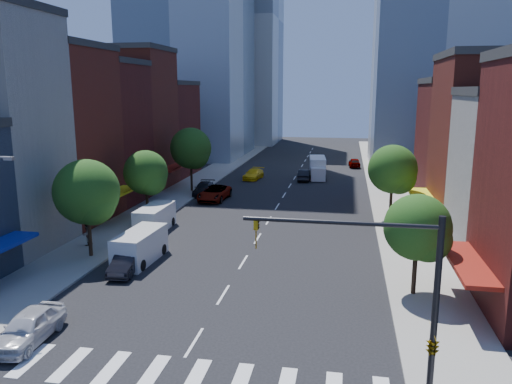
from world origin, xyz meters
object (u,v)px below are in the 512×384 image
parked_car_third (214,193)px  pedestrian_far (87,234)px  parked_car_front (29,327)px  parked_car_second (126,263)px  cargo_van_far (154,219)px  traffic_car_oncoming (304,175)px  cargo_van_near (139,247)px  traffic_car_far (354,163)px  taxi (253,174)px  box_truck (317,168)px  parked_car_rear (204,189)px

parked_car_third → pedestrian_far: bearing=-103.8°
parked_car_front → parked_car_second: parked_car_front is taller
parked_car_third → cargo_van_far: 13.30m
traffic_car_oncoming → pedestrian_far: 36.01m
parked_car_front → traffic_car_oncoming: (9.63, 47.65, -0.05)m
cargo_van_near → traffic_car_far: cargo_van_near is taller
cargo_van_near → traffic_car_far: (16.01, 49.03, -0.39)m
pedestrian_far → parked_car_third: bearing=-179.4°
traffic_car_far → pedestrian_far: 51.26m
parked_car_third → traffic_car_oncoming: parked_car_third is taller
taxi → traffic_car_far: (14.11, 13.83, 0.02)m
parked_car_third → cargo_van_near: size_ratio=1.09×
parked_car_second → traffic_car_far: bearing=66.4°
cargo_van_far → taxi: (3.89, 27.24, -0.39)m
parked_car_front → cargo_van_far: size_ratio=0.90×
box_truck → parked_car_third: bearing=-127.6°
cargo_van_near → parked_car_rear: bearing=97.3°
parked_car_rear → cargo_van_near: cargo_van_near is taller
cargo_van_far → traffic_car_far: (18.00, 41.07, -0.36)m
traffic_car_oncoming → box_truck: 3.11m
traffic_car_far → traffic_car_oncoming: bearing=59.2°
cargo_van_far → cargo_van_near: bearing=-75.7°
taxi → pedestrian_far: (-7.41, -32.69, 0.34)m
taxi → parked_car_second: bearing=-85.5°
parked_car_front → traffic_car_far: (16.63, 61.22, -0.07)m
parked_car_second → parked_car_rear: (-2.00, 26.02, 0.04)m
parked_car_front → pedestrian_far: bearing=105.9°
parked_car_second → parked_car_front: bearing=-99.9°
parked_car_rear → pedestrian_far: bearing=-103.7°
parked_car_front → taxi: (2.52, 47.39, -0.09)m
parked_car_front → box_truck: bearing=74.9°
parked_car_second → traffic_car_far: traffic_car_far is taller
parked_car_rear → traffic_car_far: traffic_car_far is taller
parked_car_third → box_truck: (10.66, 16.91, 0.54)m
parked_car_second → parked_car_rear: 26.10m
parked_car_second → parked_car_third: bearing=83.7°
pedestrian_far → traffic_car_oncoming: bearing=173.4°
traffic_car_far → parked_car_rear: bearing=51.1°
cargo_van_near → parked_car_second: bearing=-87.3°
pedestrian_far → taxi: bearing=-175.6°
parked_car_front → parked_car_third: (0.63, 33.30, 0.02)m
parked_car_rear → parked_car_front: bearing=-92.0°
cargo_van_near → pedestrian_far: size_ratio=3.01×
taxi → traffic_car_far: size_ratio=1.14×
pedestrian_far → cargo_van_near: bearing=82.7°
parked_car_rear → cargo_van_far: (-0.00, -15.78, 0.36)m
parked_car_second → pedestrian_far: size_ratio=2.35×
traffic_car_far → box_truck: (-5.34, -11.01, 0.63)m
parked_car_front → parked_car_second: (0.63, 9.91, -0.11)m
parked_car_second → traffic_car_oncoming: 38.80m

